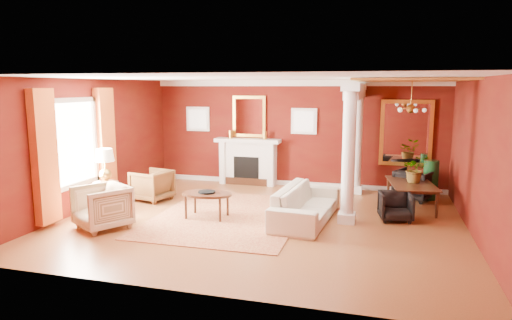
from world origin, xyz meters
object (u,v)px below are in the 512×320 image
(coffee_table, at_px, (207,195))
(sofa, at_px, (306,198))
(armchair_leopard, at_px, (152,184))
(side_table, at_px, (105,170))
(dining_table, at_px, (413,188))
(armchair_stripe, at_px, (102,205))

(coffee_table, bearing_deg, sofa, 10.06)
(coffee_table, bearing_deg, armchair_leopard, 150.72)
(coffee_table, distance_m, side_table, 2.39)
(side_table, height_order, dining_table, side_table)
(armchair_stripe, height_order, coffee_table, armchair_stripe)
(dining_table, bearing_deg, sofa, 118.42)
(armchair_stripe, distance_m, coffee_table, 2.08)
(sofa, height_order, coffee_table, sofa)
(armchair_stripe, bearing_deg, dining_table, 59.80)
(armchair_stripe, height_order, dining_table, armchair_stripe)
(armchair_leopard, distance_m, dining_table, 6.09)
(sofa, distance_m, armchair_stripe, 4.04)
(sofa, xyz_separation_m, side_table, (-4.38, -0.44, 0.45))
(armchair_stripe, relative_size, coffee_table, 0.87)
(armchair_leopard, bearing_deg, dining_table, 112.35)
(armchair_stripe, bearing_deg, side_table, 151.57)
(armchair_leopard, bearing_deg, coffee_table, 74.20)
(sofa, bearing_deg, armchair_leopard, 84.63)
(coffee_table, relative_size, side_table, 0.77)
(armchair_leopard, relative_size, side_table, 0.59)
(sofa, bearing_deg, dining_table, -48.74)
(armchair_stripe, relative_size, dining_table, 0.56)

